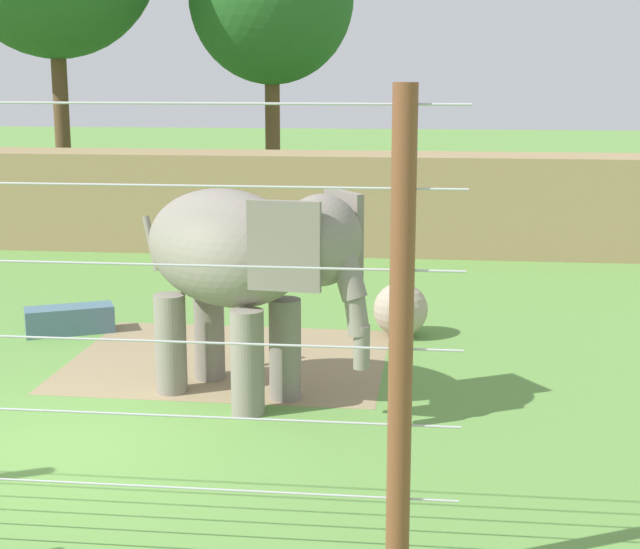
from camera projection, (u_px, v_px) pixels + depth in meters
name	position (u px, v px, depth m)	size (l,w,h in m)	color
ground_plane	(73.00, 448.00, 11.04)	(120.00, 120.00, 0.00)	#609342
dirt_patch	(229.00, 359.00, 14.40)	(4.62, 3.78, 0.01)	#937F5B
embankment_wall	(261.00, 201.00, 23.04)	(36.00, 1.80, 2.30)	#997F56
elephant	(242.00, 260.00, 12.30)	(3.41, 2.71, 2.80)	gray
enrichment_ball	(401.00, 310.00, 15.60)	(0.88, 0.88, 0.88)	tan
feed_trough	(70.00, 320.00, 15.82)	(1.48, 1.05, 0.44)	slate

